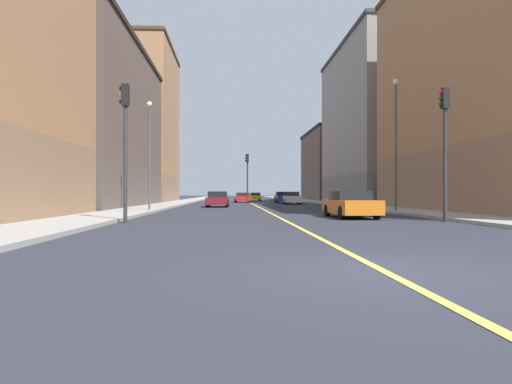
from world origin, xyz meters
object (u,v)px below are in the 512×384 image
Objects in this scene: car_red at (242,197)px; car_orange at (350,204)px; street_lamp_right_near at (149,144)px; car_white at (292,198)px; building_left_near at (506,70)px; traffic_light_left_near at (445,135)px; traffic_light_median_far at (247,171)px; car_silver at (216,198)px; building_left_far at (335,166)px; car_blue at (283,197)px; building_left_mid at (375,125)px; building_right_midblock at (92,125)px; building_right_distant at (141,125)px; car_yellow at (255,197)px; car_maroon at (218,199)px; traffic_light_right_near at (125,133)px; street_lamp_left_near at (396,132)px.

car_orange is (4.53, -36.58, 0.03)m from car_red.
street_lamp_right_near is 1.55× the size of car_white.
traffic_light_left_near is at bearing -134.38° from building_left_near.
traffic_light_median_far is (-15.42, 21.12, -5.33)m from building_left_near.
street_lamp_right_near is 23.16m from car_silver.
street_lamp_right_near is (-22.55, -43.45, -1.29)m from building_left_far.
car_red is (-7.75, 39.96, -3.13)m from traffic_light_left_near.
car_silver is at bearing -158.28° from car_blue.
building_left_mid reaches higher than building_left_far.
building_left_far reaches higher than car_blue.
building_left_mid reaches higher than traffic_light_median_far.
car_orange is at bearing -33.69° from street_lamp_right_near.
car_silver is (-18.93, -20.90, -5.12)m from building_left_far.
street_lamp_right_near reaches higher than car_silver.
building_left_mid is 3.70× the size of traffic_light_left_near.
building_right_midblock is 1.12× the size of building_right_distant.
building_left_near reaches higher than car_silver.
building_left_near is 5.97× the size of car_blue.
building_right_distant reaches higher than car_yellow.
car_orange is at bearing -87.52° from car_yellow.
street_lamp_right_near is (-14.63, 10.98, 0.71)m from traffic_light_left_near.
car_white reaches higher than car_orange.
street_lamp_right_near is 1.61× the size of car_red.
car_maroon is at bearing -2.57° from building_right_midblock.
building_left_far is at bearing 21.19° from building_right_distant.
car_blue is (-10.67, 28.73, -8.22)m from building_left_near.
car_red is 13.65m from car_yellow.
building_left_near reaches higher than car_white.
car_maroon is (-7.92, -9.50, 0.01)m from car_white.
car_blue is 0.97× the size of car_maroon.
building_right_midblock reaches higher than car_orange.
traffic_light_right_near is (-21.57, -33.58, -5.66)m from building_left_mid.
traffic_light_right_near is 33.78m from car_silver.
building_left_near is 4.42× the size of traffic_light_median_far.
street_lamp_left_near reaches higher than car_orange.
building_right_midblock reaches higher than traffic_light_median_far.
building_left_mid is at bearing -16.93° from car_blue.
traffic_light_right_near reaches higher than car_white.
building_left_near is at bearing -3.17° from street_lamp_left_near.
car_silver is (-8.26, -3.29, -0.03)m from car_blue.
car_maroon is (-18.35, -33.48, -5.10)m from building_left_far.
building_left_far is 4.07× the size of car_silver.
traffic_light_median_far is 1.25× the size of car_silver.
traffic_light_right_near is (-21.57, -54.44, -2.01)m from building_left_far.
car_maroon is (-18.35, -12.62, -8.74)m from building_left_mid.
building_right_midblock is at bearing -151.07° from traffic_light_median_far.
street_lamp_left_near is at bearing -74.44° from car_red.
building_right_distant is at bearing 90.00° from building_right_midblock.
building_right_distant is 5.08× the size of car_maroon.
car_maroon is at bearing 132.53° from street_lamp_left_near.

